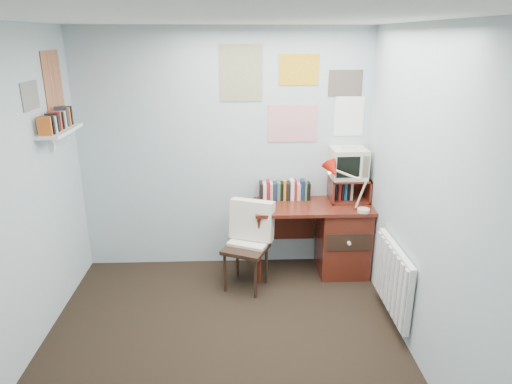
% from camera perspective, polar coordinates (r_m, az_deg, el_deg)
% --- Properties ---
extents(ground, '(3.50, 3.50, 0.00)m').
position_cam_1_polar(ground, '(3.74, -4.19, -21.03)').
color(ground, black).
rests_on(ground, ground).
extents(back_wall, '(3.00, 0.02, 2.50)m').
position_cam_1_polar(back_wall, '(4.76, -3.95, 4.93)').
color(back_wall, '#AABBC3').
rests_on(back_wall, ground).
extents(right_wall, '(0.02, 3.50, 2.50)m').
position_cam_1_polar(right_wall, '(3.37, 21.66, -2.38)').
color(right_wall, '#AABBC3').
rests_on(right_wall, ground).
extents(ceiling, '(3.00, 3.50, 0.02)m').
position_cam_1_polar(ceiling, '(2.87, -5.46, 20.87)').
color(ceiling, white).
rests_on(ceiling, back_wall).
extents(desk, '(1.20, 0.55, 0.76)m').
position_cam_1_polar(desk, '(4.89, 10.11, -5.42)').
color(desk, '#571F14').
rests_on(desk, ground).
extents(desk_chair, '(0.56, 0.55, 0.85)m').
position_cam_1_polar(desk_chair, '(4.50, -1.28, -7.10)').
color(desk_chair, black).
rests_on(desk_chair, ground).
extents(desk_lamp, '(0.31, 0.27, 0.44)m').
position_cam_1_polar(desk_lamp, '(4.53, 13.48, 0.14)').
color(desk_lamp, red).
rests_on(desk_lamp, desk).
extents(tv_riser, '(0.40, 0.30, 0.25)m').
position_cam_1_polar(tv_riser, '(4.84, 11.54, 0.35)').
color(tv_riser, '#571F14').
rests_on(tv_riser, desk).
extents(crt_tv, '(0.37, 0.34, 0.34)m').
position_cam_1_polar(crt_tv, '(4.77, 11.44, 3.75)').
color(crt_tv, beige).
rests_on(crt_tv, tv_riser).
extents(book_row, '(0.60, 0.14, 0.22)m').
position_cam_1_polar(book_row, '(4.80, 4.01, 0.35)').
color(book_row, '#571F14').
rests_on(book_row, desk).
extents(radiator, '(0.09, 0.80, 0.60)m').
position_cam_1_polar(radiator, '(4.16, 16.77, -10.33)').
color(radiator, white).
rests_on(radiator, right_wall).
extents(wall_shelf, '(0.20, 0.62, 0.24)m').
position_cam_1_polar(wall_shelf, '(4.32, -23.33, 7.03)').
color(wall_shelf, white).
rests_on(wall_shelf, left_wall).
extents(posters_back, '(1.20, 0.01, 0.90)m').
position_cam_1_polar(posters_back, '(4.67, 4.68, 12.15)').
color(posters_back, white).
rests_on(posters_back, back_wall).
extents(posters_left, '(0.01, 0.70, 0.60)m').
position_cam_1_polar(posters_left, '(4.30, -25.19, 11.89)').
color(posters_left, white).
rests_on(posters_left, left_wall).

